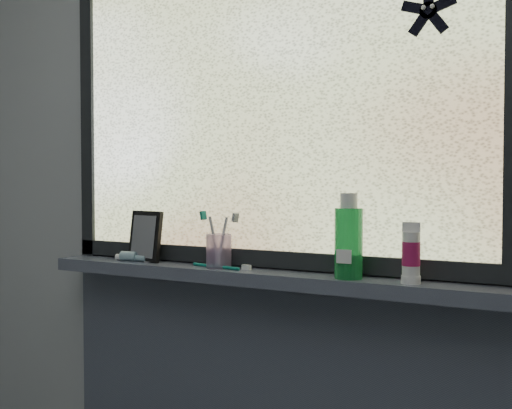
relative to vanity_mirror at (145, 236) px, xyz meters
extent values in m
cube|color=#9EA3A8|center=(0.49, 0.07, 0.15)|extent=(3.00, 0.01, 2.50)
cube|color=#43495A|center=(0.49, 0.00, -0.10)|extent=(1.62, 0.14, 0.04)
cube|color=silver|center=(0.49, 0.05, 0.43)|extent=(1.50, 0.01, 1.00)
cube|color=black|center=(0.49, 0.04, -0.05)|extent=(1.60, 0.03, 0.05)
cube|color=black|center=(-0.28, 0.04, 0.43)|extent=(0.05, 0.03, 1.10)
cube|color=black|center=(0.00, 0.00, 0.00)|extent=(0.14, 0.09, 0.17)
cylinder|color=#CEA8DF|center=(0.28, -0.01, -0.03)|extent=(0.10, 0.10, 0.10)
cylinder|color=green|center=(0.70, -0.02, 0.03)|extent=(0.09, 0.09, 0.19)
cylinder|color=silver|center=(0.87, -0.03, 0.00)|extent=(0.05, 0.05, 0.11)
camera|label=1|loc=(1.18, -1.48, 0.17)|focal=40.00mm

